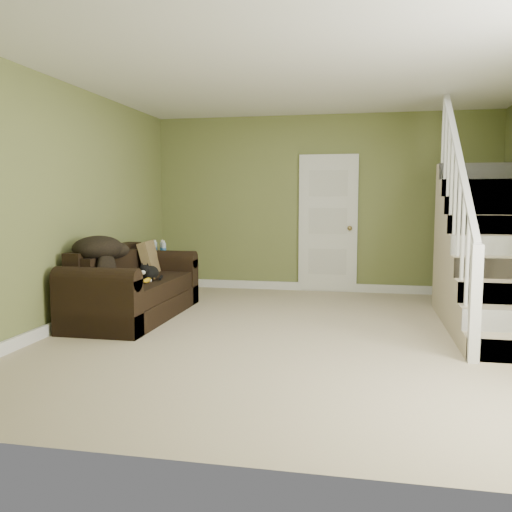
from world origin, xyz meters
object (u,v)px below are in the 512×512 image
at_px(side_table, 160,275).
at_px(banana, 147,280).
at_px(cat, 149,273).
at_px(sofa, 132,291).

height_order(side_table, banana, side_table).
distance_m(cat, banana, 0.16).
xyz_separation_m(sofa, banana, (0.28, -0.21, 0.16)).
bearing_deg(banana, sofa, 141.10).
relative_size(sofa, cat, 4.31).
relative_size(sofa, banana, 10.04).
relative_size(cat, banana, 2.33).
xyz_separation_m(cat, banana, (0.03, -0.14, -0.06)).
height_order(side_table, cat, side_table).
bearing_deg(side_table, cat, -73.17).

